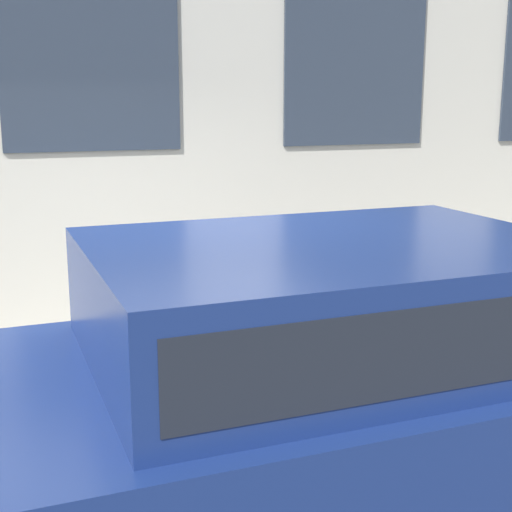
{
  "coord_description": "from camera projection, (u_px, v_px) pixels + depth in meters",
  "views": [
    {
      "loc": [
        -4.39,
        1.02,
        2.3
      ],
      "look_at": [
        0.61,
        -0.92,
        1.13
      ],
      "focal_mm": 50.0,
      "sensor_mm": 36.0,
      "label": 1
    }
  ],
  "objects": [
    {
      "name": "sidewalk",
      "position": [
        127.0,
        374.0,
        5.9
      ],
      "size": [
        2.36,
        60.0,
        0.17
      ],
      "color": "#B2ADA3",
      "rests_on": "ground_plane"
    },
    {
      "name": "parked_car_navy_near",
      "position": [
        330.0,
        379.0,
        3.62
      ],
      "size": [
        1.92,
        4.89,
        1.63
      ],
      "color": "black",
      "rests_on": "ground_plane"
    },
    {
      "name": "person",
      "position": [
        303.0,
        286.0,
        5.79
      ],
      "size": [
        0.26,
        0.17,
        1.09
      ],
      "rotation": [
        0.0,
        0.0,
        -3.06
      ],
      "color": "#726651",
      "rests_on": "sidewalk"
    },
    {
      "name": "ground_plane",
      "position": [
        162.0,
        446.0,
        4.84
      ],
      "size": [
        80.0,
        80.0,
        0.0
      ],
      "primitive_type": "plane",
      "color": "#514F4C"
    },
    {
      "name": "fire_hydrant",
      "position": [
        205.0,
        337.0,
        5.37
      ],
      "size": [
        0.37,
        0.47,
        0.75
      ],
      "color": "#2D7260",
      "rests_on": "sidewalk"
    }
  ]
}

